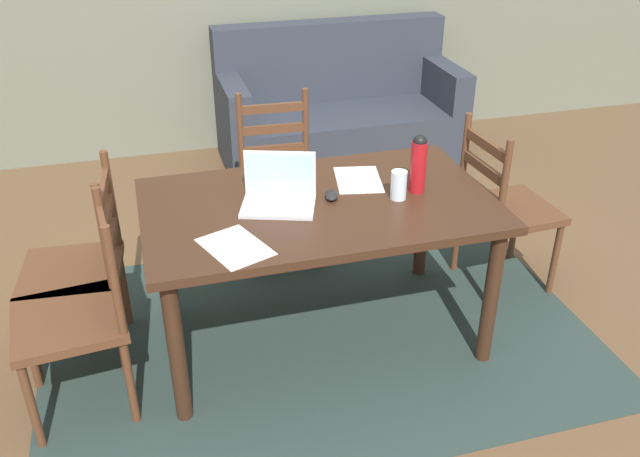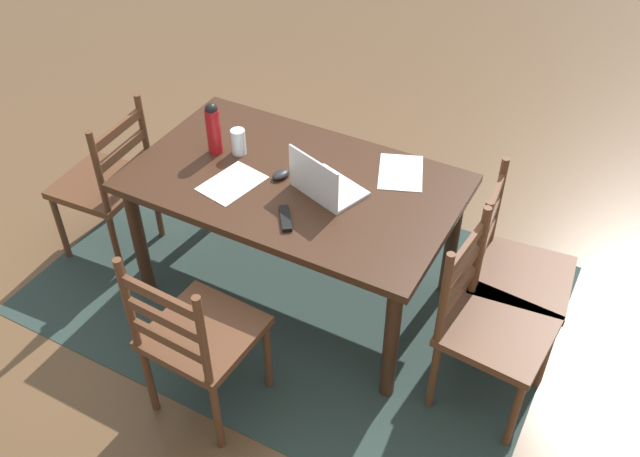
{
  "view_description": "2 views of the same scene",
  "coord_description": "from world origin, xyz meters",
  "px_view_note": "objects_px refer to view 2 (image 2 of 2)",
  "views": [
    {
      "loc": [
        -0.73,
        -2.62,
        2.14
      ],
      "look_at": [
        -0.02,
        -0.09,
        0.66
      ],
      "focal_mm": 38.09,
      "sensor_mm": 36.0,
      "label": 1
    },
    {
      "loc": [
        -1.4,
        2.33,
        2.77
      ],
      "look_at": [
        -0.12,
        -0.04,
        0.45
      ],
      "focal_mm": 39.56,
      "sensor_mm": 36.0,
      "label": 2
    }
  ],
  "objects_px": {
    "chair_right_far": "(107,184)",
    "computer_mouse": "(281,174)",
    "chair_left_near": "(514,273)",
    "laptop": "(323,184)",
    "chair_left_far": "(490,325)",
    "water_bottle": "(213,127)",
    "drinking_glass": "(238,142)",
    "dining_table": "(295,195)",
    "tv_remote": "(285,218)",
    "chair_far_head": "(197,337)"
  },
  "relations": [
    {
      "from": "chair_right_far",
      "to": "computer_mouse",
      "type": "bearing_deg",
      "value": -170.35
    },
    {
      "from": "chair_left_near",
      "to": "laptop",
      "type": "bearing_deg",
      "value": 13.35
    },
    {
      "from": "chair_left_far",
      "to": "water_bottle",
      "type": "relative_size",
      "value": 3.44
    },
    {
      "from": "drinking_glass",
      "to": "dining_table",
      "type": "bearing_deg",
      "value": 169.49
    },
    {
      "from": "tv_remote",
      "to": "dining_table",
      "type": "bearing_deg",
      "value": -103.63
    },
    {
      "from": "computer_mouse",
      "to": "tv_remote",
      "type": "bearing_deg",
      "value": 141.25
    },
    {
      "from": "chair_left_near",
      "to": "computer_mouse",
      "type": "relative_size",
      "value": 9.5
    },
    {
      "from": "tv_remote",
      "to": "chair_left_far",
      "type": "bearing_deg",
      "value": 149.51
    },
    {
      "from": "chair_left_near",
      "to": "drinking_glass",
      "type": "distance_m",
      "value": 1.48
    },
    {
      "from": "chair_far_head",
      "to": "water_bottle",
      "type": "bearing_deg",
      "value": -61.62
    },
    {
      "from": "chair_left_far",
      "to": "chair_far_head",
      "type": "distance_m",
      "value": 1.26
    },
    {
      "from": "laptop",
      "to": "computer_mouse",
      "type": "xyz_separation_m",
      "value": [
        0.24,
        -0.02,
        -0.04
      ]
    },
    {
      "from": "laptop",
      "to": "drinking_glass",
      "type": "distance_m",
      "value": 0.54
    },
    {
      "from": "dining_table",
      "to": "chair_left_far",
      "type": "relative_size",
      "value": 1.66
    },
    {
      "from": "chair_far_head",
      "to": "tv_remote",
      "type": "height_order",
      "value": "chair_far_head"
    },
    {
      "from": "chair_left_near",
      "to": "chair_far_head",
      "type": "bearing_deg",
      "value": 43.48
    },
    {
      "from": "dining_table",
      "to": "chair_far_head",
      "type": "distance_m",
      "value": 0.86
    },
    {
      "from": "dining_table",
      "to": "water_bottle",
      "type": "xyz_separation_m",
      "value": [
        0.47,
        -0.02,
        0.24
      ]
    },
    {
      "from": "chair_far_head",
      "to": "chair_left_near",
      "type": "height_order",
      "value": "same"
    },
    {
      "from": "chair_right_far",
      "to": "drinking_glass",
      "type": "bearing_deg",
      "value": -160.78
    },
    {
      "from": "dining_table",
      "to": "water_bottle",
      "type": "height_order",
      "value": "water_bottle"
    },
    {
      "from": "water_bottle",
      "to": "dining_table",
      "type": "bearing_deg",
      "value": 177.59
    },
    {
      "from": "chair_left_far",
      "to": "chair_left_near",
      "type": "height_order",
      "value": "same"
    },
    {
      "from": "laptop",
      "to": "tv_remote",
      "type": "relative_size",
      "value": 2.2
    },
    {
      "from": "laptop",
      "to": "computer_mouse",
      "type": "relative_size",
      "value": 3.75
    },
    {
      "from": "chair_right_far",
      "to": "drinking_glass",
      "type": "xyz_separation_m",
      "value": [
        -0.72,
        -0.25,
        0.35
      ]
    },
    {
      "from": "water_bottle",
      "to": "drinking_glass",
      "type": "distance_m",
      "value": 0.14
    },
    {
      "from": "chair_left_far",
      "to": "chair_left_near",
      "type": "distance_m",
      "value": 0.37
    },
    {
      "from": "chair_right_far",
      "to": "dining_table",
      "type": "bearing_deg",
      "value": -170.26
    },
    {
      "from": "drinking_glass",
      "to": "computer_mouse",
      "type": "bearing_deg",
      "value": 164.77
    },
    {
      "from": "chair_left_near",
      "to": "tv_remote",
      "type": "height_order",
      "value": "chair_left_near"
    },
    {
      "from": "chair_left_near",
      "to": "water_bottle",
      "type": "relative_size",
      "value": 3.44
    },
    {
      "from": "chair_right_far",
      "to": "water_bottle",
      "type": "bearing_deg",
      "value": -161.48
    },
    {
      "from": "dining_table",
      "to": "chair_left_near",
      "type": "height_order",
      "value": "chair_left_near"
    },
    {
      "from": "chair_far_head",
      "to": "water_bottle",
      "type": "distance_m",
      "value": 1.07
    },
    {
      "from": "chair_left_far",
      "to": "laptop",
      "type": "bearing_deg",
      "value": -9.58
    },
    {
      "from": "computer_mouse",
      "to": "laptop",
      "type": "bearing_deg",
      "value": -167.46
    },
    {
      "from": "chair_left_near",
      "to": "drinking_glass",
      "type": "bearing_deg",
      "value": 4.67
    },
    {
      "from": "chair_far_head",
      "to": "computer_mouse",
      "type": "relative_size",
      "value": 9.5
    },
    {
      "from": "tv_remote",
      "to": "chair_far_head",
      "type": "bearing_deg",
      "value": 41.81
    },
    {
      "from": "chair_left_far",
      "to": "computer_mouse",
      "type": "bearing_deg",
      "value": -8.51
    },
    {
      "from": "chair_left_far",
      "to": "laptop",
      "type": "distance_m",
      "value": 0.98
    },
    {
      "from": "chair_right_far",
      "to": "tv_remote",
      "type": "bearing_deg",
      "value": 175.43
    },
    {
      "from": "water_bottle",
      "to": "drinking_glass",
      "type": "xyz_separation_m",
      "value": [
        -0.11,
        -0.05,
        -0.08
      ]
    },
    {
      "from": "chair_far_head",
      "to": "drinking_glass",
      "type": "height_order",
      "value": "chair_far_head"
    },
    {
      "from": "drinking_glass",
      "to": "chair_left_far",
      "type": "bearing_deg",
      "value": 170.1
    },
    {
      "from": "drinking_glass",
      "to": "tv_remote",
      "type": "bearing_deg",
      "value": 143.79
    },
    {
      "from": "chair_far_head",
      "to": "tv_remote",
      "type": "xyz_separation_m",
      "value": [
        -0.12,
        -0.56,
        0.3
      ]
    },
    {
      "from": "chair_left_near",
      "to": "laptop",
      "type": "distance_m",
      "value": 0.99
    },
    {
      "from": "chair_left_far",
      "to": "chair_far_head",
      "type": "xyz_separation_m",
      "value": [
        1.08,
        0.66,
        0.0
      ]
    }
  ]
}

